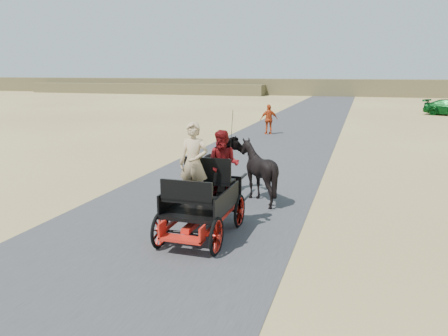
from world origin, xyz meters
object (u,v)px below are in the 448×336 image
(horse_left, at_px, (220,169))
(horse_right, at_px, (258,171))
(carriage, at_px, (202,220))
(pedestrian, at_px, (269,119))

(horse_left, height_order, horse_right, horse_right)
(carriage, relative_size, horse_left, 1.20)
(carriage, relative_size, horse_right, 1.41)
(horse_right, relative_size, pedestrian, 0.98)
(horse_left, height_order, pedestrian, pedestrian)
(carriage, distance_m, horse_left, 3.09)
(carriage, xyz_separation_m, horse_left, (-0.55, 3.00, 0.49))
(carriage, bearing_deg, pedestrian, 96.66)
(horse_left, distance_m, horse_right, 1.10)
(horse_left, bearing_deg, horse_right, -180.00)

